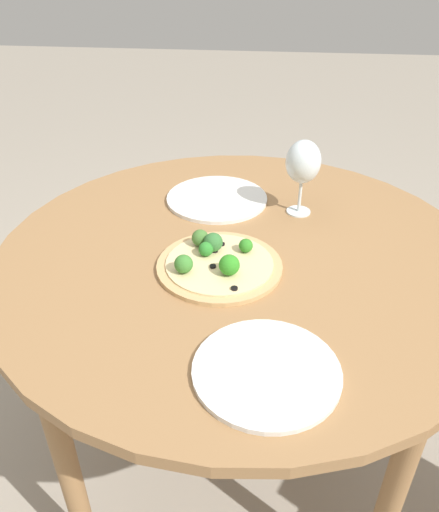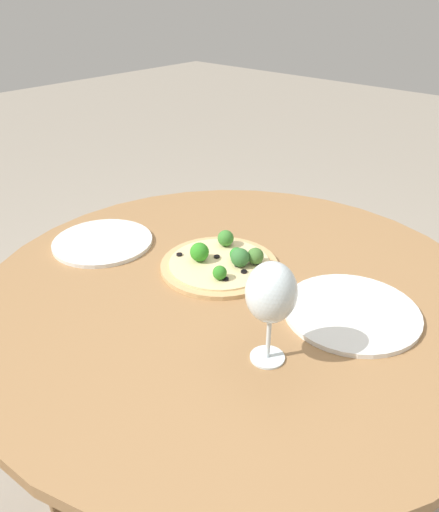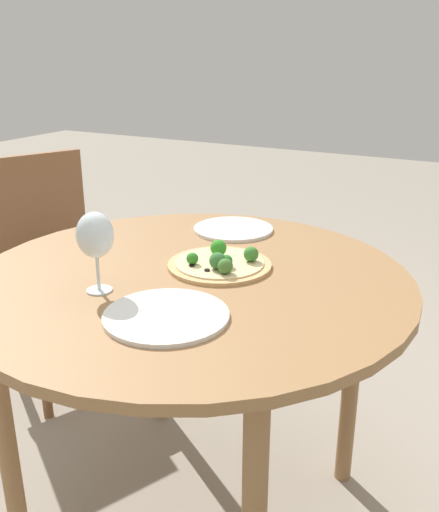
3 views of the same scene
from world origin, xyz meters
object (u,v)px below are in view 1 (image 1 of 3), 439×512
Objects in this scene: wine_glass at (303,163)px; plate_near at (217,198)px; plate_far at (266,371)px; pizza at (218,262)px.

wine_glass is 0.72× the size of plate_near.
wine_glass reaches higher than plate_far.
plate_near is at bearing 96.74° from pizza.
pizza reaches higher than plate_far.
pizza is 0.32m from plate_near.
plate_far is (0.15, -0.61, 0.00)m from plate_near.
plate_near is (-0.04, 0.31, -0.01)m from pizza.
pizza is 1.41× the size of wine_glass.
wine_glass is 0.78× the size of plate_far.
plate_near is at bearing 168.37° from wine_glass.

